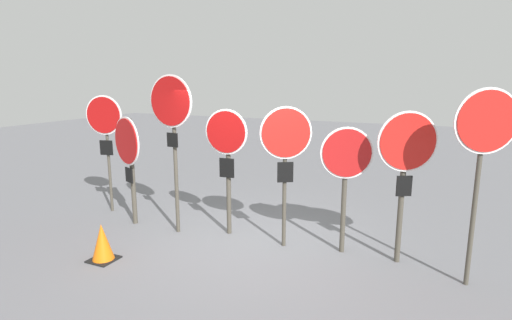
# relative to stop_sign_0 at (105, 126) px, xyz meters

# --- Properties ---
(ground_plane) EXTENTS (40.00, 40.00, 0.00)m
(ground_plane) POSITION_rel_stop_sign_0_xyz_m (3.27, -0.27, -1.77)
(ground_plane) COLOR slate
(stop_sign_0) EXTENTS (0.76, 0.20, 2.37)m
(stop_sign_0) POSITION_rel_stop_sign_0_xyz_m (0.00, 0.00, 0.00)
(stop_sign_0) COLOR #474238
(stop_sign_0) RESTS_ON ground
(stop_sign_1) EXTENTS (0.83, 0.35, 2.02)m
(stop_sign_1) POSITION_rel_stop_sign_0_xyz_m (0.91, -0.38, -0.39)
(stop_sign_1) COLOR #474238
(stop_sign_1) RESTS_ON ground
(stop_sign_2) EXTENTS (0.88, 0.15, 2.75)m
(stop_sign_2) POSITION_rel_stop_sign_0_xyz_m (1.91, -0.39, 0.27)
(stop_sign_2) COLOR #474238
(stop_sign_2) RESTS_ON ground
(stop_sign_3) EXTENTS (0.76, 0.16, 2.19)m
(stop_sign_3) POSITION_rel_stop_sign_0_xyz_m (2.78, -0.07, -0.25)
(stop_sign_3) COLOR #474238
(stop_sign_3) RESTS_ON ground
(stop_sign_4) EXTENTS (0.71, 0.44, 2.27)m
(stop_sign_4) POSITION_rel_stop_sign_0_xyz_m (3.87, -0.17, -0.11)
(stop_sign_4) COLOR #474238
(stop_sign_4) RESTS_ON ground
(stop_sign_5) EXTENTS (0.74, 0.32, 1.99)m
(stop_sign_5) POSITION_rel_stop_sign_0_xyz_m (4.77, -0.01, -0.36)
(stop_sign_5) COLOR #474238
(stop_sign_5) RESTS_ON ground
(stop_sign_6) EXTENTS (0.77, 0.42, 2.25)m
(stop_sign_6) POSITION_rel_stop_sign_0_xyz_m (5.60, -0.01, -0.18)
(stop_sign_6) COLOR #474238
(stop_sign_6) RESTS_ON ground
(stop_sign_7) EXTENTS (0.73, 0.39, 2.58)m
(stop_sign_7) POSITION_rel_stop_sign_0_xyz_m (6.51, -0.34, 0.17)
(stop_sign_7) COLOR #474238
(stop_sign_7) RESTS_ON ground
(traffic_cone_0) EXTENTS (0.38, 0.38, 0.57)m
(traffic_cone_0) POSITION_rel_stop_sign_0_xyz_m (1.57, -1.76, -1.49)
(traffic_cone_0) COLOR black
(traffic_cone_0) RESTS_ON ground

